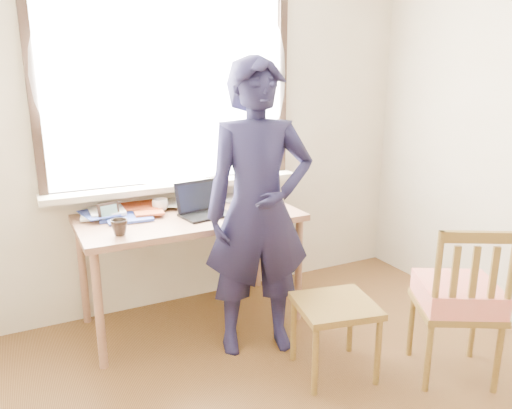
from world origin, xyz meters
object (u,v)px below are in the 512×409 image
desk (190,226)px  side_chair (458,297)px  laptop (203,207)px  mug_dark (119,227)px  mug_white (160,205)px  person (259,211)px  work_chair (335,314)px

desk → side_chair: side_chair is taller
laptop → mug_dark: laptop is taller
mug_white → person: person is taller
mug_dark → person: person is taller
mug_white → person: size_ratio=0.06×
laptop → mug_white: (-0.23, 0.21, -0.01)m
mug_white → work_chair: (0.68, -1.14, -0.45)m
desk → mug_dark: bearing=-157.4°
laptop → work_chair: laptop is taller
work_chair → mug_white: bearing=120.9°
mug_white → person: 0.80m
desk → mug_dark: mug_dark is taller
person → desk: bearing=132.7°
side_chair → mug_dark: bearing=146.4°
desk → laptop: 0.16m
mug_white → person: (0.42, -0.67, 0.08)m
laptop → mug_white: laptop is taller
laptop → work_chair: size_ratio=0.70×
mug_white → work_chair: 1.40m
mug_white → work_chair: bearing=-59.1°
work_chair → person: (-0.26, 0.46, 0.53)m
mug_white → work_chair: mug_white is taller
mug_dark → person: 0.83m
laptop → mug_white: bearing=138.6°
desk → laptop: size_ratio=4.12×
desk → work_chair: desk is taller
laptop → mug_dark: 0.62m
work_chair → person: bearing=119.3°
person → mug_white: bearing=136.3°
laptop → side_chair: size_ratio=0.38×
laptop → mug_dark: bearing=-163.3°
mug_white → side_chair: (1.28, -1.47, -0.33)m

